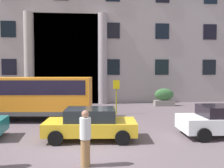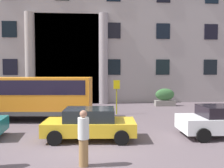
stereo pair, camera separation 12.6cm
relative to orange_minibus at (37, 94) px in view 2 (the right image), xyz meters
The scene contains 9 objects.
ground_plane 6.48m from the orange_minibus, 61.20° to the right, with size 80.00×64.00×0.12m, color #5A4D53.
office_building_facade 13.76m from the orange_minibus, 75.86° to the left, with size 40.75×9.66×15.26m.
orange_minibus is the anchor object (origin of this frame).
bus_stop_sign 5.25m from the orange_minibus, 16.28° to the left, with size 0.44×0.08×2.38m.
hedge_planter_entrance_right 6.12m from the orange_minibus, 122.30° to the left, with size 1.42×0.97×1.35m.
hedge_planter_far_east 5.23m from the orange_minibus, 82.15° to the left, with size 1.63×0.78×1.17m.
hedge_planter_far_west 10.97m from the orange_minibus, 28.78° to the left, with size 1.71×0.71×1.50m.
white_taxi_kerbside 5.71m from the orange_minibus, 54.88° to the right, with size 4.10×2.18×1.38m.
pedestrian_woman_with_bag 8.30m from the orange_minibus, 68.17° to the right, with size 0.36×0.36×1.79m.
Camera 2 is at (0.33, -9.97, 3.05)m, focal length 39.76 mm.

